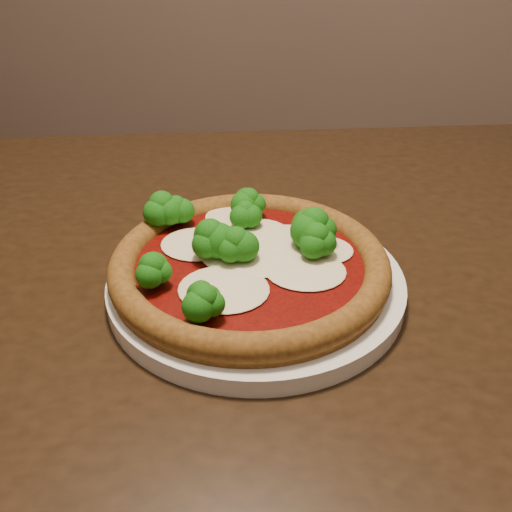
# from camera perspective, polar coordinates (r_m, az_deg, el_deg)

# --- Properties ---
(dining_table) EXTENTS (1.24, 1.06, 0.75)m
(dining_table) POSITION_cam_1_polar(r_m,az_deg,el_deg) (0.65, -2.84, -9.41)
(dining_table) COLOR black
(dining_table) RESTS_ON floor
(plate) EXTENTS (0.29, 0.29, 0.02)m
(plate) POSITION_cam_1_polar(r_m,az_deg,el_deg) (0.56, 0.00, -2.68)
(plate) COLOR silver
(plate) RESTS_ON dining_table
(pizza) EXTENTS (0.27, 0.27, 0.06)m
(pizza) POSITION_cam_1_polar(r_m,az_deg,el_deg) (0.55, -0.92, -0.21)
(pizza) COLOR brown
(pizza) RESTS_ON plate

